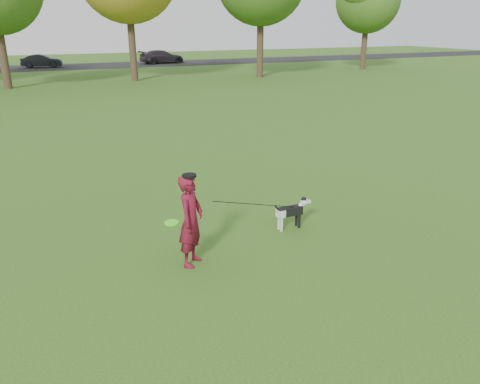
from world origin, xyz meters
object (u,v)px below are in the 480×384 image
man (191,221)px  dog (292,210)px  car_right (162,57)px  car_mid (42,61)px

man → dog: bearing=-34.9°
car_right → dog: bearing=159.7°
man → car_right: size_ratio=0.35×
car_mid → car_right: bearing=-79.7°
dog → car_right: car_right is taller
man → dog: man is taller
dog → car_mid: bearing=94.0°
car_mid → car_right: size_ratio=0.78×
car_right → car_mid: bearing=81.5°
car_mid → man: bearing=-169.0°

